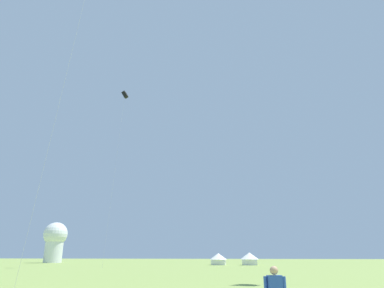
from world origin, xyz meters
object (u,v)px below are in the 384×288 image
Objects in this scene: festival_tent_right at (218,258)px; festival_tent_left at (249,258)px; kite_black_box at (125,96)px; observatory_dome at (55,240)px.

festival_tent_left reaches higher than festival_tent_right.
kite_black_box reaches higher than observatory_dome.
observatory_dome is at bearing 163.56° from festival_tent_right.
kite_black_box reaches higher than festival_tent_right.
observatory_dome is at bearing 133.54° from kite_black_box.
kite_black_box is at bearing -46.46° from observatory_dome.
festival_tent_right is at bearing -16.44° from observatory_dome.
kite_black_box is at bearing -132.01° from festival_tent_right.
festival_tent_left is at bearing -14.50° from observatory_dome.
observatory_dome is (-46.67, 13.77, 4.68)m from festival_tent_right.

